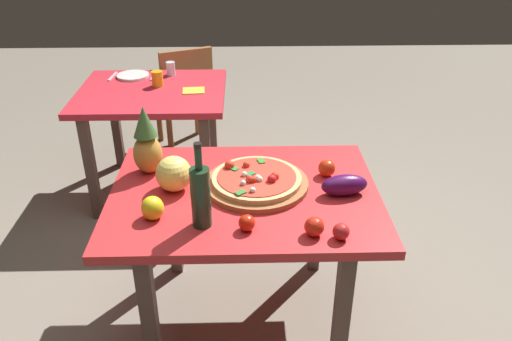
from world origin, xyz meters
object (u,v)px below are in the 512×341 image
Objects in this scene: display_table at (244,210)px; napkin_folded at (193,91)px; melon at (173,174)px; pizza at (256,178)px; tomato_at_corner at (246,223)px; drinking_glass_water at (170,68)px; knife_utensil at (153,76)px; dining_chair at (184,93)px; bell_pepper at (152,208)px; pineapple_left at (146,143)px; eggplant at (344,185)px; dinner_plate at (133,76)px; fork_utensil at (112,76)px; background_table at (153,106)px; wine_bottle at (200,196)px; drinking_glass_juice at (157,79)px; pizza_board at (256,184)px; tomato_near_board at (314,227)px; tomato_by_bottle at (326,168)px; tomato_beside_pepper at (341,232)px.

napkin_folded reaches higher than display_table.
pizza is at bearing 2.76° from melon.
tomato_at_corner is (0.01, -0.28, 0.13)m from display_table.
napkin_folded is (0.18, -0.33, -0.04)m from drinking_glass_water.
knife_utensil is at bearing -162.91° from drinking_glass_water.
bell_pepper is (0.10, -2.11, 0.30)m from dining_chair.
dining_chair is 5.52× the size of melon.
pineapple_left reaches higher than melon.
knife_utensil is (-1.04, 1.58, -0.04)m from eggplant.
drinking_glass_water is 0.26m from dinner_plate.
background_table is at bearing -35.68° from fork_utensil.
wine_bottle is 3.53× the size of drinking_glass_juice.
fork_utensil is (-0.95, 1.50, -0.01)m from pizza_board.
drinking_glass_juice reaches higher than drinking_glass_water.
tomato_near_board is 0.98× the size of tomato_by_bottle.
drinking_glass_water is at bearing 94.59° from bell_pepper.
background_table is 4.73× the size of eggplant.
wine_bottle reaches higher than melon.
dining_chair is 1.78m from pineapple_left.
pizza_board reaches higher than napkin_folded.
tomato_by_bottle is at bearing 18.72° from display_table.
tomato_by_bottle is at bearing 106.99° from eggplant.
dining_chair reaches higher than napkin_folded.
wine_bottle is (-0.22, -0.28, 0.09)m from pizza.
pizza is 0.47m from bell_pepper.
pizza is at bearing -16.52° from pineapple_left.
melon is at bearing 175.28° from eggplant.
display_table is at bearing -4.49° from melon.
tomato_beside_pepper is at bearing -52.07° from pizza.
fork_utensil is at bearing 139.47° from background_table.
drinking_glass_water is at bearing 75.39° from drinking_glass_juice.
dining_chair is at bearing 80.05° from drinking_glass_juice.
tomato_by_bottle is 1.73m from knife_utensil.
napkin_folded is at bearing 95.94° from wine_bottle.
melon reaches higher than eggplant.
dinner_plate is at bearing 126.86° from eggplant.
display_table is 0.43m from tomato_near_board.
pineapple_left reaches higher than tomato_near_board.
wine_bottle is at bearing -75.57° from knife_utensil.
eggplant is 2.06m from fork_utensil.
fork_utensil is at bearing 111.62° from melon.
pizza_board is 1.71m from dinner_plate.
bell_pepper reaches higher than dinner_plate.
pizza_board is at bearing 119.39° from tomato_near_board.
tomato_at_corner reaches higher than napkin_folded.
pizza_board is 4.58× the size of bell_pepper.
wine_bottle reaches higher than display_table.
drinking_glass_juice is at bearing 97.45° from bell_pepper.
pineapple_left is 2.08× the size of melon.
pizza_board is at bearing 37.54° from display_table.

